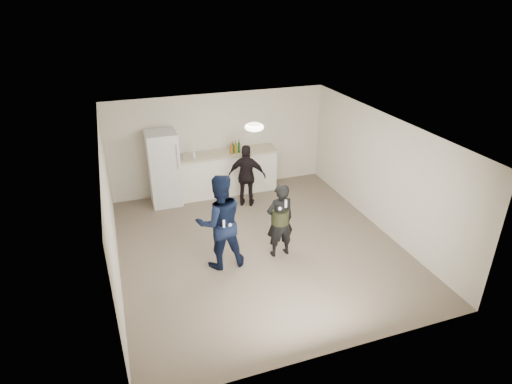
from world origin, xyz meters
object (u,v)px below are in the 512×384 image
object	(u,v)px
shaker	(181,157)
spectator	(247,176)
counter	(225,174)
woman	(280,220)
fridge	(164,169)
man	(220,222)

from	to	relation	value
shaker	spectator	world-z (taller)	spectator
counter	woman	bearing A→B (deg)	-85.06
fridge	spectator	size ratio (longest dim) A/B	1.18
man	spectator	bearing A→B (deg)	-118.71
woman	spectator	xyz separation A→B (m)	(0.06, 2.22, -0.00)
shaker	counter	bearing A→B (deg)	7.86
fridge	shaker	distance (m)	0.51
shaker	fridge	bearing A→B (deg)	169.40
man	woman	size ratio (longest dim) A/B	1.21
counter	man	distance (m)	3.16
man	spectator	world-z (taller)	man
man	shaker	bearing A→B (deg)	-85.74
fridge	man	bearing A→B (deg)	-78.50
fridge	shaker	xyz separation A→B (m)	(0.42, -0.08, 0.28)
fridge	shaker	size ratio (longest dim) A/B	10.59
counter	fridge	distance (m)	1.55
counter	shaker	distance (m)	1.27
counter	spectator	bearing A→B (deg)	-68.72
man	spectator	distance (m)	2.50
man	fridge	bearing A→B (deg)	-77.72
counter	spectator	distance (m)	0.92
fridge	woman	bearing A→B (deg)	-59.31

